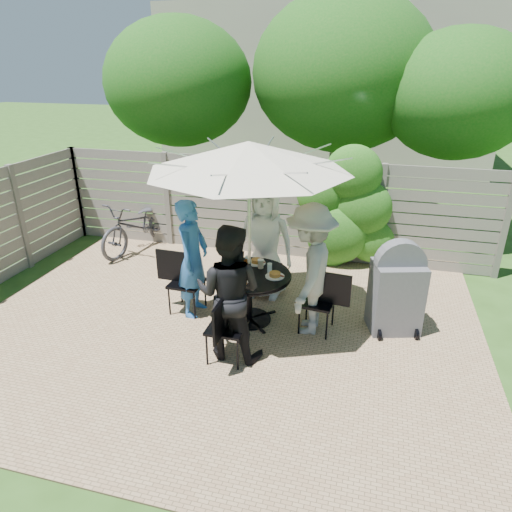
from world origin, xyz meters
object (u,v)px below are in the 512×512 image
(person_left, at_px, (193,259))
(chair_front, at_px, (227,341))
(plate_back, at_px, (257,262))
(glass_front, at_px, (251,278))
(bicycle, at_px, (138,225))
(plate_front, at_px, (241,283))
(person_right, at_px, (310,270))
(coffee_cup, at_px, (261,264))
(chair_left, at_px, (186,294))
(person_front, at_px, (229,293))
(chair_right, at_px, (318,314))
(syrup_jug, at_px, (246,266))
(person_back, at_px, (265,242))
(plate_left, at_px, (224,269))
(bbq_grill, at_px, (396,291))
(glass_right, at_px, (270,268))
(umbrella, at_px, (249,156))
(plate_right, at_px, (275,275))
(glass_left, at_px, (229,270))
(glass_back, at_px, (248,261))
(chair_back, at_px, (267,276))
(patio_table, at_px, (249,288))

(person_left, height_order, chair_front, person_left)
(plate_back, xyz_separation_m, glass_front, (0.09, -0.62, 0.05))
(bicycle, bearing_deg, plate_front, -27.04)
(person_right, xyz_separation_m, coffee_cup, (-0.72, 0.24, -0.10))
(chair_left, bearing_deg, person_front, -39.64)
(chair_right, relative_size, syrup_jug, 5.67)
(chair_left, height_order, bicycle, bicycle)
(person_back, xyz_separation_m, plate_left, (-0.38, -0.82, -0.13))
(chair_left, relative_size, plate_front, 3.64)
(chair_front, relative_size, bbq_grill, 0.70)
(chair_front, height_order, glass_right, chair_front)
(umbrella, relative_size, plate_left, 10.26)
(chair_right, distance_m, person_right, 0.64)
(umbrella, relative_size, plate_front, 10.26)
(plate_right, bearing_deg, person_back, 112.11)
(chair_right, distance_m, bicycle, 4.29)
(plate_back, distance_m, glass_right, 0.37)
(plate_front, distance_m, glass_left, 0.37)
(person_front, xyz_separation_m, plate_back, (0.03, 1.19, -0.10))
(person_left, bearing_deg, person_back, -45.00)
(bicycle, bearing_deg, coffee_cup, -18.44)
(plate_right, relative_size, glass_back, 1.86)
(glass_left, bearing_deg, umbrella, 20.66)
(plate_back, xyz_separation_m, glass_right, (0.25, -0.26, 0.05))
(person_back, relative_size, syrup_jug, 11.21)
(coffee_cup, bearing_deg, glass_front, -90.76)
(glass_back, xyz_separation_m, bbq_grill, (2.06, 0.02, -0.21))
(person_front, distance_m, bbq_grill, 2.28)
(chair_back, height_order, glass_back, glass_back)
(chair_right, distance_m, plate_front, 1.14)
(bicycle, bearing_deg, person_front, -32.27)
(chair_back, bearing_deg, person_left, -38.66)
(chair_front, relative_size, glass_right, 6.64)
(chair_left, distance_m, syrup_jug, 1.06)
(person_front, relative_size, plate_front, 6.67)
(person_back, relative_size, plate_left, 6.90)
(person_front, bearing_deg, glass_left, -70.30)
(glass_back, relative_size, glass_right, 1.00)
(chair_right, bearing_deg, chair_back, -39.82)
(patio_table, distance_m, person_front, 0.90)
(person_front, height_order, plate_left, person_front)
(umbrella, xyz_separation_m, chair_left, (-0.97, 0.02, -2.06))
(umbrella, height_order, syrup_jug, umbrella)
(patio_table, xyz_separation_m, syrup_jug, (-0.06, 0.05, 0.31))
(plate_back, distance_m, syrup_jug, 0.32)
(plate_left, bearing_deg, chair_front, -70.88)
(chair_front, xyz_separation_m, plate_right, (0.38, 0.96, 0.49))
(glass_back, xyz_separation_m, coffee_cup, (0.20, -0.04, -0.01))
(person_front, xyz_separation_m, chair_right, (0.98, 0.81, -0.59))
(chair_front, bearing_deg, plate_left, 19.26)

